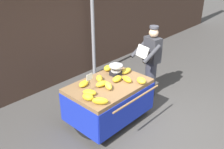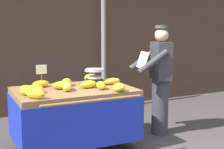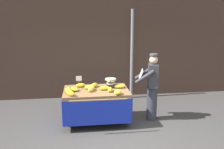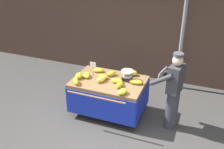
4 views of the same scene
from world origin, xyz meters
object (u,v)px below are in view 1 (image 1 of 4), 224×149
Objects in this scene: banana_cart at (109,94)px; banana_bunch_11 at (100,101)px; banana_bunch_4 at (108,86)px; banana_bunch_6 at (99,78)px; banana_bunch_2 at (141,81)px; banana_bunch_9 at (101,84)px; banana_bunch_1 at (117,79)px; banana_bunch_10 at (88,97)px; price_sign at (90,79)px; banana_bunch_8 at (126,71)px; weighing_scale at (116,70)px; vendor_person at (151,62)px; banana_bunch_0 at (90,92)px; banana_bunch_5 at (127,79)px; street_pole at (93,25)px; banana_bunch_3 at (84,84)px; banana_bunch_7 at (108,68)px.

banana_cart is 5.74× the size of banana_bunch_11.
banana_cart is 0.34m from banana_bunch_4.
banana_bunch_4 reaches higher than banana_bunch_6.
banana_bunch_2 reaches higher than banana_bunch_9.
banana_bunch_10 is at bearing -173.29° from banana_bunch_1.
banana_bunch_11 is at bearing -112.49° from price_sign.
banana_bunch_6 is 0.65m from banana_bunch_8.
weighing_scale is 0.94× the size of banana_bunch_8.
banana_bunch_10 is at bearing -160.25° from banana_bunch_9.
banana_bunch_9 is 0.14× the size of vendor_person.
banana_bunch_10 reaches higher than banana_bunch_2.
banana_bunch_5 is at bearing -11.07° from banana_bunch_0.
banana_bunch_10 is at bearing -140.51° from banana_bunch_0.
price_sign reaches higher than banana_cart.
banana_bunch_11 is at bearing -150.53° from banana_bunch_4.
street_pole is 1.78× the size of banana_cart.
price_sign reaches higher than banana_bunch_4.
banana_bunch_8 is at bearing 4.99° from banana_bunch_0.
vendor_person reaches higher than banana_bunch_1.
banana_bunch_2 is at bearing -109.74° from street_pole.
banana_bunch_4 is at bearing -58.78° from banana_bunch_3.
banana_bunch_6 is at bearing 126.72° from banana_bunch_2.
banana_bunch_3 is 0.85m from banana_bunch_5.
banana_bunch_5 is 0.39m from banana_bunch_8.
banana_cart is 0.59m from banana_bunch_0.
banana_bunch_8 is at bearing -111.14° from street_pole.
banana_bunch_10 is at bearing -170.54° from banana_bunch_8.
street_pole is 2.28m from banana_bunch_3.
banana_bunch_8 is (1.13, 0.10, -0.00)m from banana_bunch_0.
banana_bunch_0 is 0.56m from banana_bunch_6.
banana_bunch_4 reaches higher than banana_bunch_9.
banana_bunch_10 is (-1.04, -0.30, -0.06)m from weighing_scale.
banana_bunch_11 reaches higher than banana_bunch_7.
banana_bunch_1 is 0.35m from banana_bunch_6.
banana_bunch_7 is at bearing 44.71° from banana_bunch_4.
vendor_person is (1.09, 0.19, -0.03)m from banana_bunch_5.
vendor_person is (1.20, 0.04, -0.03)m from banana_bunch_1.
weighing_scale is at bearing -10.53° from banana_bunch_3.
banana_bunch_10 is (-0.86, -0.10, 0.01)m from banana_bunch_1.
banana_bunch_0 is 0.37m from banana_bunch_9.
banana_bunch_0 is 0.97× the size of banana_bunch_4.
banana_bunch_1 is 0.19m from banana_bunch_5.
banana_bunch_11 reaches higher than banana_bunch_8.
banana_bunch_2 is 1.12m from banana_bunch_3.
price_sign is at bearing 149.51° from banana_bunch_2.
street_pole is 12.77× the size of banana_bunch_2.
banana_bunch_0 is 0.15× the size of vendor_person.
vendor_person is (1.57, -0.04, -0.03)m from banana_bunch_9.
weighing_scale is 0.60m from banana_bunch_2.
weighing_scale is at bearing 159.55° from banana_bunch_8.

